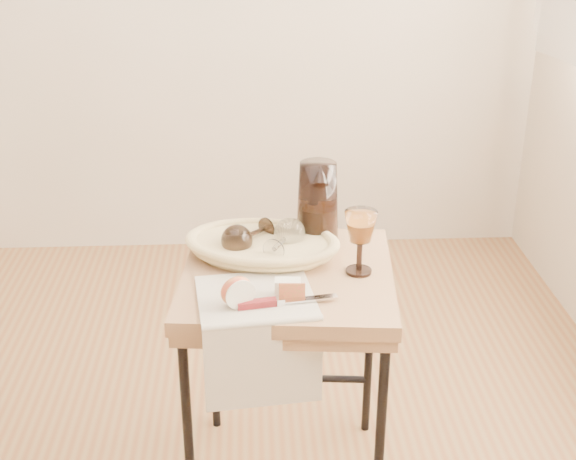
{
  "coord_description": "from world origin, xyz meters",
  "views": [
    {
      "loc": [
        0.58,
        -1.48,
        1.55
      ],
      "look_at": [
        0.67,
        0.22,
        0.78
      ],
      "focal_mm": 48.89,
      "sensor_mm": 36.0,
      "label": 1
    }
  ],
  "objects_px": {
    "side_table": "(288,381)",
    "pitcher": "(318,203)",
    "bread_basket": "(262,247)",
    "table_knife": "(284,300)",
    "goblet_lying_b": "(283,240)",
    "apple_half": "(236,291)",
    "wine_goblet": "(360,242)",
    "tea_towel": "(256,297)",
    "goblet_lying_a": "(250,235)"
  },
  "relations": [
    {
      "from": "bread_basket",
      "to": "pitcher",
      "type": "height_order",
      "value": "pitcher"
    },
    {
      "from": "bread_basket",
      "to": "table_knife",
      "type": "relative_size",
      "value": 1.55
    },
    {
      "from": "wine_goblet",
      "to": "goblet_lying_b",
      "type": "bearing_deg",
      "value": 155.22
    },
    {
      "from": "bread_basket",
      "to": "goblet_lying_b",
      "type": "bearing_deg",
      "value": -9.54
    },
    {
      "from": "tea_towel",
      "to": "table_knife",
      "type": "bearing_deg",
      "value": -39.48
    },
    {
      "from": "side_table",
      "to": "pitcher",
      "type": "height_order",
      "value": "pitcher"
    },
    {
      "from": "tea_towel",
      "to": "wine_goblet",
      "type": "xyz_separation_m",
      "value": [
        0.25,
        0.12,
        0.08
      ]
    },
    {
      "from": "wine_goblet",
      "to": "table_knife",
      "type": "distance_m",
      "value": 0.26
    },
    {
      "from": "bread_basket",
      "to": "wine_goblet",
      "type": "xyz_separation_m",
      "value": [
        0.23,
        -0.11,
        0.06
      ]
    },
    {
      "from": "side_table",
      "to": "goblet_lying_a",
      "type": "height_order",
      "value": "goblet_lying_a"
    },
    {
      "from": "goblet_lying_b",
      "to": "apple_half",
      "type": "distance_m",
      "value": 0.26
    },
    {
      "from": "table_knife",
      "to": "side_table",
      "type": "bearing_deg",
      "value": 74.56
    },
    {
      "from": "tea_towel",
      "to": "pitcher",
      "type": "distance_m",
      "value": 0.36
    },
    {
      "from": "bread_basket",
      "to": "pitcher",
      "type": "xyz_separation_m",
      "value": [
        0.15,
        0.08,
        0.09
      ]
    },
    {
      "from": "side_table",
      "to": "tea_towel",
      "type": "bearing_deg",
      "value": -121.25
    },
    {
      "from": "goblet_lying_b",
      "to": "table_knife",
      "type": "bearing_deg",
      "value": -157.18
    },
    {
      "from": "tea_towel",
      "to": "apple_half",
      "type": "bearing_deg",
      "value": -145.64
    },
    {
      "from": "side_table",
      "to": "bread_basket",
      "type": "relative_size",
      "value": 1.87
    },
    {
      "from": "apple_half",
      "to": "side_table",
      "type": "bearing_deg",
      "value": 29.31
    },
    {
      "from": "bread_basket",
      "to": "table_knife",
      "type": "height_order",
      "value": "bread_basket"
    },
    {
      "from": "bread_basket",
      "to": "goblet_lying_a",
      "type": "xyz_separation_m",
      "value": [
        -0.03,
        0.02,
        0.03
      ]
    },
    {
      "from": "bread_basket",
      "to": "apple_half",
      "type": "distance_m",
      "value": 0.27
    },
    {
      "from": "wine_goblet",
      "to": "goblet_lying_a",
      "type": "bearing_deg",
      "value": 155.58
    },
    {
      "from": "goblet_lying_a",
      "to": "wine_goblet",
      "type": "xyz_separation_m",
      "value": [
        0.27,
        -0.12,
        0.03
      ]
    },
    {
      "from": "bread_basket",
      "to": "goblet_lying_a",
      "type": "distance_m",
      "value": 0.05
    },
    {
      "from": "goblet_lying_a",
      "to": "wine_goblet",
      "type": "distance_m",
      "value": 0.29
    },
    {
      "from": "goblet_lying_a",
      "to": "apple_half",
      "type": "relative_size",
      "value": 1.72
    },
    {
      "from": "apple_half",
      "to": "tea_towel",
      "type": "bearing_deg",
      "value": 16.47
    },
    {
      "from": "goblet_lying_b",
      "to": "apple_half",
      "type": "height_order",
      "value": "goblet_lying_b"
    },
    {
      "from": "side_table",
      "to": "goblet_lying_a",
      "type": "relative_size",
      "value": 5.01
    },
    {
      "from": "goblet_lying_a",
      "to": "goblet_lying_b",
      "type": "relative_size",
      "value": 0.99
    },
    {
      "from": "side_table",
      "to": "apple_half",
      "type": "height_order",
      "value": "apple_half"
    },
    {
      "from": "goblet_lying_b",
      "to": "wine_goblet",
      "type": "bearing_deg",
      "value": -89.7
    },
    {
      "from": "wine_goblet",
      "to": "table_knife",
      "type": "relative_size",
      "value": 0.73
    },
    {
      "from": "pitcher",
      "to": "wine_goblet",
      "type": "distance_m",
      "value": 0.21
    },
    {
      "from": "goblet_lying_a",
      "to": "goblet_lying_b",
      "type": "bearing_deg",
      "value": 113.06
    },
    {
      "from": "goblet_lying_b",
      "to": "wine_goblet",
      "type": "relative_size",
      "value": 0.8
    },
    {
      "from": "goblet_lying_a",
      "to": "tea_towel",
      "type": "bearing_deg",
      "value": 49.46
    },
    {
      "from": "wine_goblet",
      "to": "apple_half",
      "type": "relative_size",
      "value": 2.16
    },
    {
      "from": "tea_towel",
      "to": "apple_half",
      "type": "height_order",
      "value": "apple_half"
    },
    {
      "from": "apple_half",
      "to": "table_knife",
      "type": "bearing_deg",
      "value": -26.01
    },
    {
      "from": "goblet_lying_b",
      "to": "wine_goblet",
      "type": "xyz_separation_m",
      "value": [
        0.18,
        -0.08,
        0.03
      ]
    },
    {
      "from": "wine_goblet",
      "to": "apple_half",
      "type": "distance_m",
      "value": 0.34
    },
    {
      "from": "pitcher",
      "to": "apple_half",
      "type": "xyz_separation_m",
      "value": [
        -0.21,
        -0.34,
        -0.07
      ]
    },
    {
      "from": "tea_towel",
      "to": "goblet_lying_b",
      "type": "distance_m",
      "value": 0.22
    },
    {
      "from": "side_table",
      "to": "wine_goblet",
      "type": "xyz_separation_m",
      "value": [
        0.17,
        -0.02,
        0.41
      ]
    },
    {
      "from": "tea_towel",
      "to": "goblet_lying_a",
      "type": "relative_size",
      "value": 2.02
    },
    {
      "from": "tea_towel",
      "to": "goblet_lying_b",
      "type": "xyz_separation_m",
      "value": [
        0.07,
        0.2,
        0.05
      ]
    },
    {
      "from": "side_table",
      "to": "apple_half",
      "type": "distance_m",
      "value": 0.43
    },
    {
      "from": "goblet_lying_b",
      "to": "pitcher",
      "type": "bearing_deg",
      "value": -17.5
    }
  ]
}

